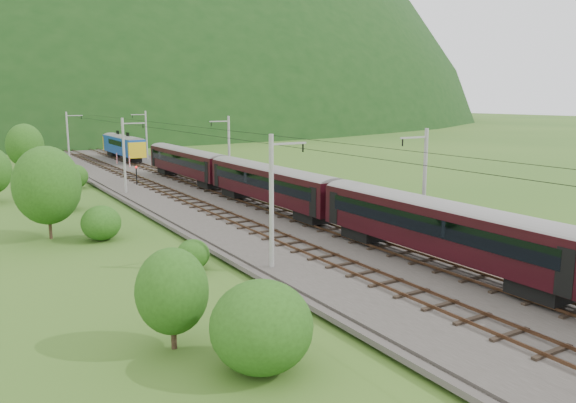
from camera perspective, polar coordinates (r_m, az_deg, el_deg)
ground at (r=37.56m, az=6.64°, el=-5.60°), size 600.00×600.00×0.00m
railbed at (r=45.56m, az=-1.09°, el=-2.48°), size 14.00×220.00×0.30m
track_left at (r=44.38m, az=-3.78°, el=-2.56°), size 2.40×220.00×0.27m
track_right at (r=46.73m, az=1.45°, el=-1.87°), size 2.40×220.00×0.27m
catenary_left at (r=62.80m, az=-16.25°, el=4.70°), size 2.54×192.28×8.00m
catenary_right at (r=67.01m, az=-6.07°, el=5.39°), size 2.54×192.28×8.00m
overhead_wires at (r=44.52m, az=-1.12°, el=6.27°), size 4.83×198.00×0.03m
mountain_main at (r=289.45m, az=-27.06°, el=7.27°), size 504.00×360.00×244.00m
train at (r=42.12m, az=5.17°, el=0.71°), size 2.71×128.82×4.69m
hazard_post_near at (r=91.34m, az=-16.99°, el=4.21°), size 0.18×0.18×1.69m
hazard_post_far at (r=86.43m, az=-15.81°, el=3.94°), size 0.18×0.18×1.67m
signal at (r=68.38m, az=-15.15°, el=2.73°), size 0.24×0.24×2.19m
vegetation_left at (r=51.82m, az=-21.87°, el=1.23°), size 12.73×143.87×7.01m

